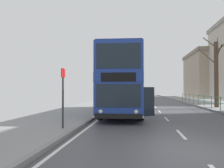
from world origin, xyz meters
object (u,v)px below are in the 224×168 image
bus_stop_sign_near (63,91)px  bare_tree_far_00 (216,73)px  background_building_02 (216,75)px  double_decker_bus_main (123,83)px

bus_stop_sign_near → bare_tree_far_00: 16.52m
bare_tree_far_00 → background_building_02: background_building_02 is taller
double_decker_bus_main → background_building_02: bearing=64.0°
double_decker_bus_main → background_building_02: (17.85, 36.61, 2.67)m
bus_stop_sign_near → bare_tree_far_00: bearing=51.7°
bare_tree_far_00 → background_building_02: size_ratio=0.40×
double_decker_bus_main → bus_stop_sign_near: double_decker_bus_main is taller
bus_stop_sign_near → background_building_02: bearing=65.6°
double_decker_bus_main → bus_stop_sign_near: 7.59m
bare_tree_far_00 → double_decker_bus_main: bearing=-145.6°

